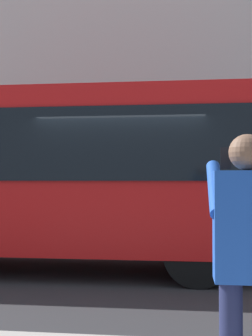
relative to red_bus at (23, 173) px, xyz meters
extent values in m
plane|color=#2B2B2D|center=(-1.89, 0.25, -1.68)|extent=(60.00, 60.00, 0.00)
cube|color=beige|center=(-1.89, -6.55, 4.32)|extent=(28.00, 0.80, 12.00)
cube|color=red|center=(-0.02, -0.01, 0.02)|extent=(9.00, 2.50, 2.60)
cylinder|color=black|center=(-3.02, -1.11, -1.18)|extent=(1.00, 0.28, 1.00)
cylinder|color=black|center=(-3.02, 1.09, -1.18)|extent=(1.00, 0.28, 1.00)
cube|color=#1E4CAD|center=(-3.21, 5.14, -0.38)|extent=(0.40, 0.24, 0.66)
sphere|color=brown|center=(-3.21, 5.14, 0.06)|extent=(0.22, 0.22, 0.22)
cylinder|color=#1E4CAD|center=(-3.03, 4.98, -0.16)|extent=(0.09, 0.48, 0.37)
cube|color=black|center=(-3.11, 4.84, 0.04)|extent=(0.07, 0.01, 0.14)
camera|label=1|loc=(-2.84, 8.02, -0.10)|focal=50.24mm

